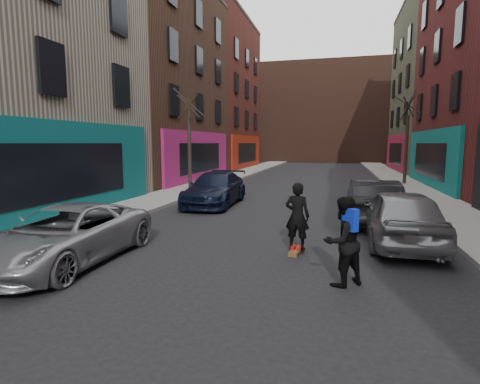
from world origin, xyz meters
The scene contains 13 objects.
sidewalk_left centered at (-6.25, 30.00, 0.07)m, with size 2.50×84.00×0.13m, color gray.
sidewalk_right centered at (6.25, 30.00, 0.07)m, with size 2.50×84.00×0.13m, color gray.
buildings_left centered at (-13.50, 16.00, 8.25)m, with size 12.00×56.00×16.50m, color #521D17.
building_far centered at (0.00, 56.00, 7.00)m, with size 40.00×10.00×14.00m, color #47281E.
tree_left_far centered at (-6.20, 18.00, 3.38)m, with size 2.00×2.00×6.50m, color black, non-canonical shape.
tree_right_far centered at (6.20, 24.00, 3.53)m, with size 2.00×2.00×6.80m, color black, non-canonical shape.
parked_left_far centered at (-3.92, 5.00, 0.65)m, with size 2.15×4.66×1.29m, color #919399.
parked_left_end centered at (-3.20, 13.56, 0.71)m, with size 1.99×4.90×1.42m, color black.
parked_right_far centered at (3.66, 8.64, 0.76)m, with size 1.80×4.47×1.52m, color gray.
parked_right_end centered at (3.20, 11.48, 0.73)m, with size 1.55×4.44×1.46m, color black.
skateboard centered at (1.07, 7.09, 0.05)m, with size 0.22×0.80×0.10m, color brown.
skateboarder centered at (1.07, 7.09, 0.93)m, with size 0.61×0.40×1.66m, color black.
pedestrian centered at (2.13, 5.18, 0.87)m, with size 1.06×1.04×1.71m.
Camera 1 is at (1.98, -1.98, 2.70)m, focal length 28.00 mm.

